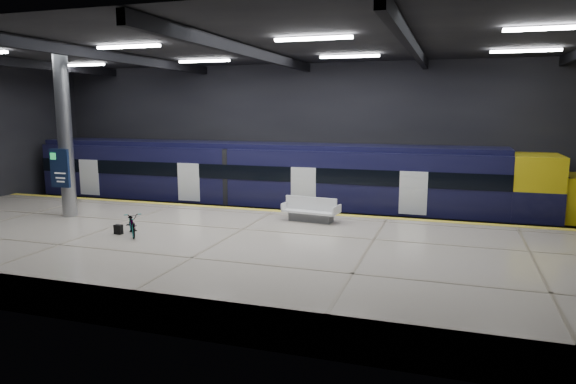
% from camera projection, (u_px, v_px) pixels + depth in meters
% --- Properties ---
extents(ground, '(30.00, 30.00, 0.00)m').
position_uv_depth(ground, '(253.00, 250.00, 20.66)').
color(ground, black).
rests_on(ground, ground).
extents(room_shell, '(30.10, 16.10, 8.05)m').
position_uv_depth(room_shell, '(251.00, 107.00, 19.75)').
color(room_shell, black).
rests_on(room_shell, ground).
extents(platform, '(30.00, 11.00, 1.10)m').
position_uv_depth(platform, '(226.00, 253.00, 18.23)').
color(platform, beige).
rests_on(platform, ground).
extents(safety_strip, '(30.00, 0.40, 0.01)m').
position_uv_depth(safety_strip, '(275.00, 211.00, 23.07)').
color(safety_strip, yellow).
rests_on(safety_strip, platform).
extents(rails, '(30.00, 1.52, 0.16)m').
position_uv_depth(rails, '(293.00, 220.00, 25.81)').
color(rails, gray).
rests_on(rails, ground).
extents(train, '(29.40, 2.84, 3.79)m').
position_uv_depth(train, '(288.00, 181.00, 25.58)').
color(train, black).
rests_on(train, ground).
extents(bench, '(2.37, 1.20, 1.01)m').
position_uv_depth(bench, '(311.00, 213.00, 20.86)').
color(bench, '#595B60').
rests_on(bench, platform).
extents(bicycle, '(1.51, 1.65, 0.88)m').
position_uv_depth(bicycle, '(132.00, 223.00, 18.52)').
color(bicycle, '#99999E').
rests_on(bicycle, platform).
extents(pannier_bag, '(0.31, 0.20, 0.35)m').
position_uv_depth(pannier_bag, '(118.00, 229.00, 18.75)').
color(pannier_bag, black).
rests_on(pannier_bag, platform).
extents(info_column, '(0.90, 0.78, 6.90)m').
position_uv_depth(info_column, '(65.00, 137.00, 21.42)').
color(info_column, '#9EA0A5').
rests_on(info_column, platform).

